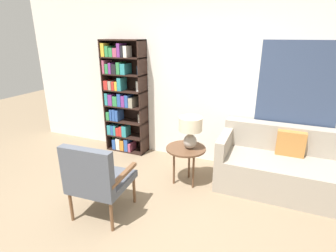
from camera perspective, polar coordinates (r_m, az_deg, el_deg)
The scene contains 7 objects.
ground_plane at distance 3.03m, azimuth -7.54°, elevation -22.27°, with size 14.00×14.00×0.00m, color #847056.
wall_back at distance 4.17m, azimuth 6.25°, elevation 10.24°, with size 6.40×0.08×2.70m.
bookshelf at distance 4.60m, azimuth -9.93°, elevation 5.99°, with size 0.73×0.30×1.93m.
armchair at distance 3.03m, azimuth -15.44°, elevation -10.59°, with size 0.64×0.65×0.92m.
couch at distance 3.90m, azimuth 24.55°, elevation -8.24°, with size 1.80×0.85×0.82m.
side_table at distance 3.61m, azimuth 3.89°, elevation -5.55°, with size 0.54×0.54×0.54m.
table_lamp at distance 3.47m, azimuth 4.91°, elevation -0.57°, with size 0.31×0.31×0.44m.
Camera 1 is at (1.20, -1.92, 2.01)m, focal length 28.00 mm.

